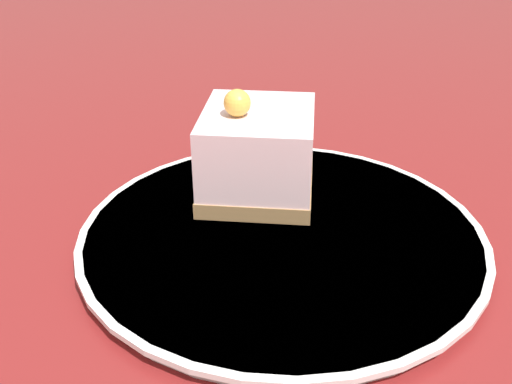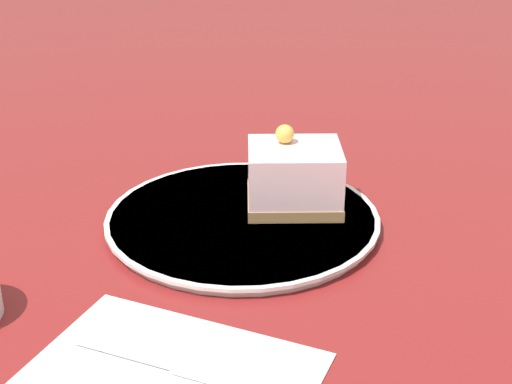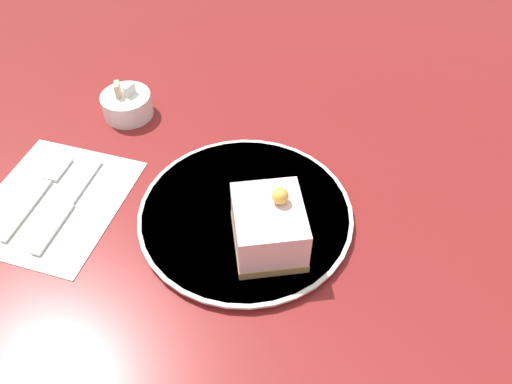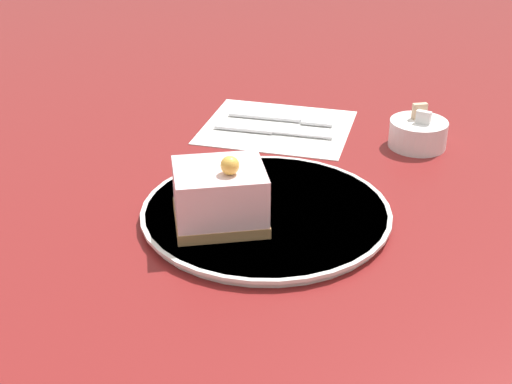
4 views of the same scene
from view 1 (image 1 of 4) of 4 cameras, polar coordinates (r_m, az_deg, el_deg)
name	(u,v)px [view 1 (image 1 of 4)]	position (r m, az deg, el deg)	size (l,w,h in m)	color
ground_plane	(296,220)	(0.44, 4.01, -2.79)	(4.00, 4.00, 0.00)	maroon
plate	(277,233)	(0.41, 2.14, -4.13)	(0.29, 0.29, 0.01)	silver
cake_slice	(258,152)	(0.44, 0.17, 4.03)	(0.11, 0.12, 0.09)	#9E7547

